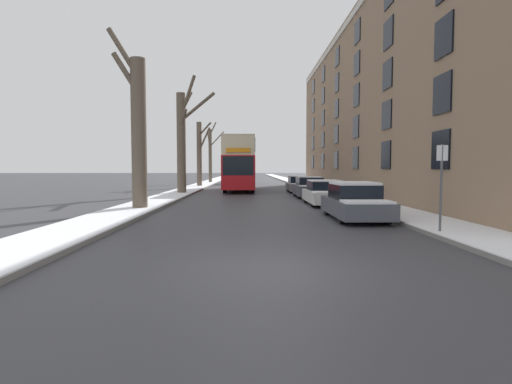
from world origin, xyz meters
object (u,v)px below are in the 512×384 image
object	(u,v)px
parked_car_1	(325,193)
pedestrian_left_sidewalk	(141,191)
double_decker_bus	(240,162)
bare_tree_left_1	(183,138)
bare_tree_left_0	(138,128)
bare_tree_left_3	(211,153)
parked_car_2	(309,188)
bare_tree_left_2	(200,152)
parked_car_0	(355,202)
oncoming_van	(241,174)
parked_car_3	(299,185)
street_sign_post	(441,184)

from	to	relation	value
parked_car_1	pedestrian_left_sidewalk	distance (m)	9.52
double_decker_bus	bare_tree_left_1	bearing A→B (deg)	-130.22
bare_tree_left_0	bare_tree_left_3	size ratio (longest dim) A/B	1.07
bare_tree_left_3	parked_car_2	world-z (taller)	bare_tree_left_3
double_decker_bus	parked_car_2	distance (m)	9.66
bare_tree_left_2	parked_car_0	xyz separation A→B (m)	(9.17, -26.37, -3.00)
oncoming_van	pedestrian_left_sidewalk	bearing A→B (deg)	-97.25
pedestrian_left_sidewalk	parked_car_2	bearing A→B (deg)	124.89
bare_tree_left_0	oncoming_van	size ratio (longest dim) A/B	1.49
parked_car_3	oncoming_van	xyz separation A→B (m)	(-5.13, 18.96, 0.65)
parked_car_1	parked_car_2	bearing A→B (deg)	90.00
oncoming_van	parked_car_3	bearing A→B (deg)	-74.87
oncoming_van	parked_car_1	bearing A→B (deg)	-80.34
bare_tree_left_0	parked_car_3	distance (m)	17.00
pedestrian_left_sidewalk	street_sign_post	xyz separation A→B (m)	(10.63, -7.80, 0.64)
bare_tree_left_0	parked_car_1	world-z (taller)	bare_tree_left_0
parked_car_3	oncoming_van	world-z (taller)	oncoming_van
parked_car_2	pedestrian_left_sidewalk	bearing A→B (deg)	-140.34
bare_tree_left_0	street_sign_post	size ratio (longest dim) A/B	3.14
parked_car_1	street_sign_post	xyz separation A→B (m)	(1.39, -10.05, 0.90)
parked_car_1	oncoming_van	world-z (taller)	oncoming_van
bare_tree_left_0	bare_tree_left_3	distance (m)	33.94
bare_tree_left_2	pedestrian_left_sidewalk	xyz separation A→B (m)	(-0.07, -22.56, -2.78)
bare_tree_left_2	double_decker_bus	xyz separation A→B (m)	(4.29, -6.77, -1.11)
pedestrian_left_sidewalk	parked_car_3	bearing A→B (deg)	140.66
bare_tree_left_1	street_sign_post	world-z (taller)	bare_tree_left_1
bare_tree_left_1	parked_car_1	distance (m)	12.99
bare_tree_left_3	pedestrian_left_sidewalk	world-z (taller)	bare_tree_left_3
bare_tree_left_2	parked_car_3	distance (m)	13.30
parked_car_0	pedestrian_left_sidewalk	size ratio (longest dim) A/B	2.75
pedestrian_left_sidewalk	bare_tree_left_0	bearing A→B (deg)	-0.17
parked_car_1	double_decker_bus	bearing A→B (deg)	109.81
bare_tree_left_1	bare_tree_left_3	world-z (taller)	bare_tree_left_1
bare_tree_left_2	street_sign_post	world-z (taller)	bare_tree_left_2
oncoming_van	parked_car_2	bearing A→B (deg)	-78.28
bare_tree_left_0	oncoming_van	bearing A→B (deg)	82.94
bare_tree_left_0	oncoming_van	xyz separation A→B (m)	(4.07, 32.90, -2.52)
pedestrian_left_sidewalk	bare_tree_left_1	bearing A→B (deg)	174.06
parked_car_1	pedestrian_left_sidewalk	world-z (taller)	pedestrian_left_sidewalk
bare_tree_left_2	parked_car_3	bearing A→B (deg)	-44.93
parked_car_1	bare_tree_left_2	bearing A→B (deg)	114.30
double_decker_bus	parked_car_0	world-z (taller)	double_decker_bus
bare_tree_left_2	parked_car_0	world-z (taller)	bare_tree_left_2
bare_tree_left_1	bare_tree_left_2	bearing A→B (deg)	90.74
bare_tree_left_2	parked_car_1	xyz separation A→B (m)	(9.17, -20.31, -3.04)
bare_tree_left_1	pedestrian_left_sidewalk	world-z (taller)	bare_tree_left_1
bare_tree_left_3	bare_tree_left_1	bearing A→B (deg)	-89.90
double_decker_bus	parked_car_2	xyz separation A→B (m)	(4.88, -8.12, -1.90)
bare_tree_left_0	oncoming_van	distance (m)	33.24
double_decker_bus	pedestrian_left_sidewalk	bearing A→B (deg)	-105.46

